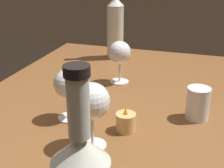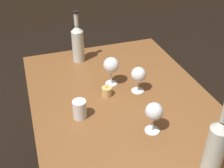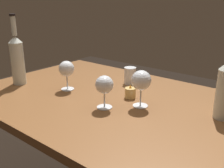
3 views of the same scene
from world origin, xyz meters
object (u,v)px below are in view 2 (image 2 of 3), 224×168
Objects in this scene: votive_candle at (107,92)px; water_tumbler at (80,110)px; wine_bottle at (216,147)px; wine_glass_left at (154,112)px; wine_glass_centre at (111,66)px; wine_glass_right at (138,75)px; wine_bottle_second at (78,43)px.

water_tumbler is at bearing 126.08° from votive_candle.
water_tumbler is at bearing 39.23° from wine_bottle.
wine_bottle is at bearing -159.83° from wine_glass_left.
wine_glass_centre is at bearing 12.79° from wine_bottle.
wine_bottle_second is at bearing 27.39° from wine_glass_right.
votive_candle is (-0.09, 0.06, -0.09)m from wine_glass_centre.
water_tumbler is (-0.11, 0.34, -0.06)m from wine_glass_right.
wine_glass_left is at bearing -172.43° from wine_glass_centre.
wine_glass_right is 0.58m from wine_bottle.
votive_candle is at bearing -53.92° from water_tumbler.
wine_glass_left reaches higher than votive_candle.
wine_glass_left is 0.35m from water_tumbler.
wine_bottle_second is at bearing 14.84° from wine_bottle.
wine_glass_centre is at bearing -160.83° from wine_bottle_second.
votive_candle is at bearing 19.17° from wine_glass_left.
wine_bottle is 1.17× the size of wine_bottle_second.
wine_glass_centre is (0.41, 0.05, 0.01)m from wine_glass_left.
wine_glass_right is 0.16m from wine_glass_centre.
wine_bottle_second is (0.72, 0.16, 0.02)m from wine_glass_left.
wine_bottle is 1.03m from wine_bottle_second.
wine_glass_right is at bearing -72.27° from water_tumbler.
water_tumbler is at bearing 167.62° from wine_bottle_second.
wine_glass_right reaches higher than votive_candle.
wine_bottle_second is (0.42, 0.22, 0.02)m from wine_glass_right.
water_tumbler is (0.19, 0.28, -0.07)m from wine_glass_left.
wine_glass_centre is 0.14m from votive_candle.
wine_glass_left is 0.41m from wine_glass_centre.
water_tumbler is at bearing 55.57° from wine_glass_left.
water_tumbler is at bearing 133.99° from wine_glass_centre.
wine_glass_centre is 0.51× the size of wine_bottle_second.
wine_glass_right reaches higher than water_tumbler.
water_tumbler is at bearing 107.73° from wine_glass_right.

